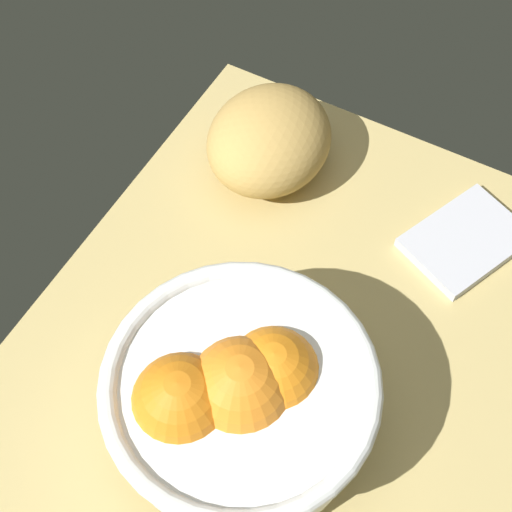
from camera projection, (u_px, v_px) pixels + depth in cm
name	position (u px, v px, depth cm)	size (l,w,h in cm)	color
ground_plane	(270.00, 445.00, 69.21)	(78.01, 53.88, 3.00)	tan
fruit_bowl	(236.00, 397.00, 62.88)	(22.84, 22.84, 12.18)	white
bread_loaf	(269.00, 140.00, 80.99)	(14.60, 12.77, 8.88)	tan
napkin_spare	(465.00, 240.00, 78.75)	(11.86, 8.50, 1.14)	silver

